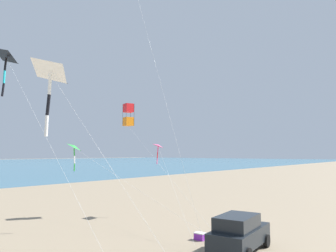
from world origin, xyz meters
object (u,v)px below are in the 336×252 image
(kite_delta_black_fish_shape, at_px, (158,146))
(kite_delta_magenta_far_left, at_px, (7,57))
(kite_box_checkered_midright, at_px, (128,115))
(cooler_box, at_px, (200,236))
(parked_car, at_px, (239,232))
(kite_delta_small_distant, at_px, (75,148))
(kite_delta_red_high_left, at_px, (52,72))

(kite_delta_black_fish_shape, xyz_separation_m, kite_delta_magenta_far_left, (1.61, 11.80, 5.08))
(kite_delta_black_fish_shape, relative_size, kite_box_checkered_midright, 0.75)
(cooler_box, distance_m, kite_delta_magenta_far_left, 15.39)
(kite_delta_magenta_far_left, bearing_deg, parked_car, -148.58)
(cooler_box, bearing_deg, kite_delta_small_distant, 21.58)
(cooler_box, distance_m, kite_delta_black_fish_shape, 9.70)
(parked_car, xyz_separation_m, kite_delta_small_distant, (10.64, 2.48, 4.40))
(parked_car, xyz_separation_m, kite_delta_magenta_far_left, (11.26, 6.88, 9.69))
(kite_delta_small_distant, bearing_deg, kite_delta_magenta_far_left, 81.95)
(kite_delta_black_fish_shape, bearing_deg, kite_delta_small_distant, 82.42)
(cooler_box, height_order, kite_delta_small_distant, kite_delta_small_distant)
(kite_box_checkered_midright, bearing_deg, kite_delta_small_distant, 102.06)
(kite_delta_red_high_left, bearing_deg, parked_car, -125.50)
(cooler_box, distance_m, kite_delta_small_distant, 9.88)
(kite_delta_small_distant, bearing_deg, cooler_box, -158.42)
(kite_delta_red_high_left, distance_m, kite_delta_magenta_far_left, 6.26)
(parked_car, relative_size, kite_delta_black_fish_shape, 0.47)
(kite_box_checkered_midright, distance_m, kite_delta_small_distant, 6.93)
(cooler_box, distance_m, kite_delta_red_high_left, 12.00)
(kite_delta_red_high_left, distance_m, kite_box_checkered_midright, 13.01)
(cooler_box, xyz_separation_m, kite_delta_black_fish_shape, (6.86, -4.30, 5.34))
(kite_delta_black_fish_shape, height_order, kite_delta_magenta_far_left, kite_delta_magenta_far_left)
(kite_delta_black_fish_shape, bearing_deg, kite_box_checkered_midright, 28.15)
(cooler_box, relative_size, kite_delta_red_high_left, 0.07)
(kite_delta_small_distant, bearing_deg, kite_delta_red_high_left, 136.31)
(parked_car, distance_m, kite_delta_magenta_far_left, 16.37)
(kite_delta_magenta_far_left, height_order, kite_delta_small_distant, kite_delta_magenta_far_left)
(kite_box_checkered_midright, distance_m, kite_delta_magenta_far_left, 10.86)
(parked_car, height_order, kite_delta_small_distant, kite_delta_small_distant)
(cooler_box, xyz_separation_m, kite_delta_magenta_far_left, (8.47, 7.50, 10.43))
(parked_car, bearing_deg, kite_delta_small_distant, 13.13)
(kite_delta_black_fish_shape, relative_size, kite_delta_small_distant, 1.12)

